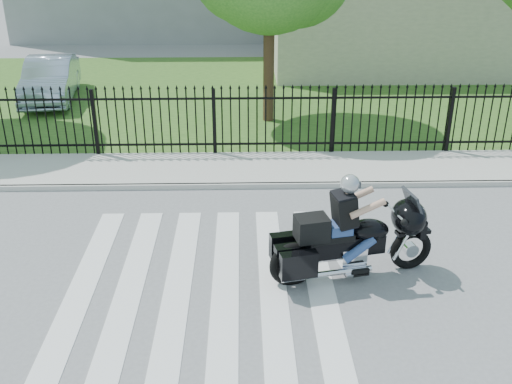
{
  "coord_description": "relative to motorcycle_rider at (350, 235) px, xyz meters",
  "views": [
    {
      "loc": [
        0.71,
        -8.48,
        5.66
      ],
      "look_at": [
        0.95,
        1.62,
        1.0
      ],
      "focal_mm": 42.0,
      "sensor_mm": 36.0,
      "label": 1
    }
  ],
  "objects": [
    {
      "name": "grass_strip",
      "position": [
        -2.49,
        11.71,
        -0.79
      ],
      "size": [
        40.0,
        12.0,
        0.02
      ],
      "primitive_type": "cube",
      "color": "#2D521C",
      "rests_on": "ground"
    },
    {
      "name": "parked_car",
      "position": [
        -8.19,
        11.11,
        -0.08
      ],
      "size": [
        2.03,
        4.4,
        1.4
      ],
      "primitive_type": "imported",
      "rotation": [
        0.0,
        0.0,
        0.13
      ],
      "color": "#9FADC8",
      "rests_on": "grass_strip"
    },
    {
      "name": "crosswalk",
      "position": [
        -2.49,
        -0.29,
        -0.79
      ],
      "size": [
        5.0,
        5.5,
        0.01
      ],
      "primitive_type": null,
      "color": "silver",
      "rests_on": "ground"
    },
    {
      "name": "curb",
      "position": [
        -2.49,
        3.71,
        -0.74
      ],
      "size": [
        40.0,
        0.12,
        0.12
      ],
      "primitive_type": "cube",
      "color": "#ADAAA3",
      "rests_on": "ground"
    },
    {
      "name": "motorcycle_rider",
      "position": [
        0.0,
        0.0,
        0.0
      ],
      "size": [
        2.9,
        1.35,
        1.94
      ],
      "rotation": [
        0.0,
        0.0,
        0.21
      ],
      "color": "black",
      "rests_on": "ground"
    },
    {
      "name": "iron_fence",
      "position": [
        -2.49,
        5.71,
        0.11
      ],
      "size": [
        26.0,
        0.04,
        1.8
      ],
      "color": "black",
      "rests_on": "ground"
    },
    {
      "name": "building_low",
      "position": [
        4.51,
        15.71,
        0.95
      ],
      "size": [
        10.0,
        6.0,
        3.5
      ],
      "primitive_type": "cube",
      "color": "beige",
      "rests_on": "ground"
    },
    {
      "name": "sidewalk",
      "position": [
        -2.49,
        4.71,
        -0.74
      ],
      "size": [
        40.0,
        2.0,
        0.12
      ],
      "primitive_type": "cube",
      "color": "#ADAAA3",
      "rests_on": "ground"
    },
    {
      "name": "ground",
      "position": [
        -2.49,
        -0.29,
        -0.8
      ],
      "size": [
        120.0,
        120.0,
        0.0
      ],
      "primitive_type": "plane",
      "color": "slate",
      "rests_on": "ground"
    }
  ]
}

